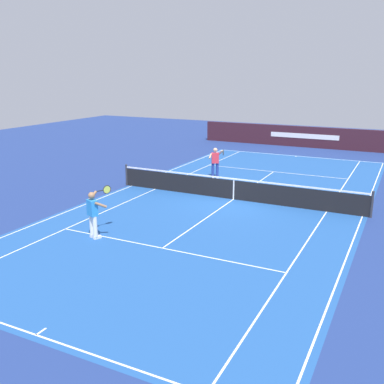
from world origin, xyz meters
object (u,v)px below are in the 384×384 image
object	(u,v)px
tennis_ball	(253,184)
tennis_net	(234,189)
tennis_player_far	(215,161)
tennis_player_near	(93,212)

from	to	relation	value
tennis_ball	tennis_net	bearing A→B (deg)	2.42
tennis_net	tennis_player_far	distance (m)	4.23
tennis_player_far	tennis_ball	bearing A→B (deg)	80.38
tennis_player_near	tennis_ball	bearing A→B (deg)	165.80
tennis_player_near	tennis_player_far	size ratio (longest dim) A/B	1.00
tennis_player_near	tennis_ball	world-z (taller)	tennis_player_near
tennis_net	tennis_player_far	size ratio (longest dim) A/B	6.89
tennis_player_far	tennis_ball	world-z (taller)	tennis_player_far
tennis_ball	tennis_player_near	bearing A→B (deg)	-14.20
tennis_net	tennis_ball	world-z (taller)	tennis_net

